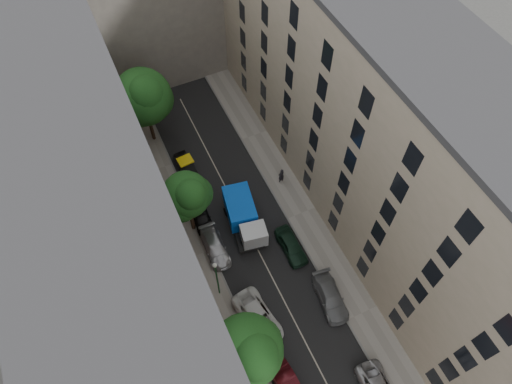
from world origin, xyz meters
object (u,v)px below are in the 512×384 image
car_left_2 (258,317)px  car_right_2 (291,246)px  car_left_3 (215,247)px  lamp_post (217,276)px  tree_near (249,352)px  car_left_5 (186,166)px  tree_far (144,99)px  car_left_4 (201,216)px  tarp_truck (244,216)px  car_left_1 (287,383)px  tree_mid (188,196)px  car_right_1 (330,297)px  pedestrian (281,176)px

car_left_2 → car_right_2: bearing=33.0°
car_left_3 → lamp_post: size_ratio=0.79×
tree_near → lamp_post: (0.35, 7.17, -2.57)m
car_left_5 → tree_far: tree_far is taller
car_left_4 → car_left_5: car_left_4 is taller
tree_far → car_left_3: bearing=-86.6°
car_left_5 → car_left_2: bearing=-94.3°
car_left_3 → car_right_2: 6.99m
tarp_truck → car_right_2: tarp_truck is taller
car_left_3 → car_left_4: car_left_4 is taller
lamp_post → car_left_5: bearing=81.7°
car_left_4 → tree_far: (-0.90, 11.65, 5.41)m
car_left_2 → car_left_4: size_ratio=1.26×
car_left_1 → tree_mid: tree_mid is taller
tarp_truck → car_right_2: (2.86, -4.26, -0.83)m
car_left_3 → car_left_5: size_ratio=1.19×
car_right_1 → tree_near: bearing=-156.5°
car_left_4 → car_right_2: size_ratio=0.99×
car_left_2 → car_left_3: bearing=88.4°
tree_mid → pedestrian: tree_mid is taller
car_left_5 → pedestrian: bearing=-37.9°
car_left_4 → tree_far: size_ratio=0.46×
car_right_2 → tree_near: tree_near is taller
car_right_2 → tarp_truck: bearing=124.0°
car_left_4 → tree_far: tree_far is taller
car_left_4 → tree_mid: tree_mid is taller
car_right_1 → tree_mid: 14.98m
tarp_truck → car_left_5: tarp_truck is taller
car_left_4 → tree_mid: 5.06m
car_left_4 → tree_near: (-1.57, -14.78, 5.64)m
car_left_2 → car_left_5: (0.00, 17.49, -0.10)m
tarp_truck → car_left_4: 4.23m
tree_mid → lamp_post: 7.23m
car_left_1 → car_right_2: (5.71, 10.39, -0.01)m
car_left_2 → car_left_3: (-0.80, 7.60, -0.07)m
car_left_2 → tree_mid: size_ratio=0.66×
car_left_2 → tree_mid: bearing=91.6°
tarp_truck → tree_near: 14.45m
car_left_1 → lamp_post: (-1.91, 9.20, 3.06)m
tarp_truck → car_left_5: size_ratio=1.67×
car_right_1 → car_left_4: bearing=127.7°
car_right_2 → lamp_post: (-7.62, -1.19, 3.06)m
car_left_4 → lamp_post: 8.29m
car_left_1 → car_left_2: (0.11, 5.60, 0.00)m
tree_near → tree_far: tree_near is taller
car_left_3 → tree_near: size_ratio=0.50×
car_left_4 → tree_far: 12.88m
tree_far → car_left_2: bearing=-85.7°
car_left_5 → lamp_post: 14.39m
tarp_truck → car_right_1: (3.66, -10.05, -0.87)m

